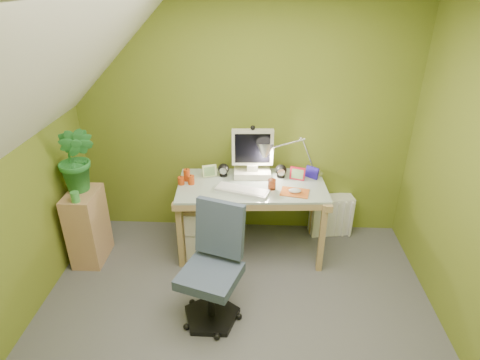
{
  "coord_description": "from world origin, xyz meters",
  "views": [
    {
      "loc": [
        0.14,
        -2.04,
        2.42
      ],
      "look_at": [
        0.0,
        1.0,
        0.85
      ],
      "focal_mm": 30.0,
      "sensor_mm": 36.0,
      "label": 1
    }
  ],
  "objects_px": {
    "potted_plant": "(77,159)",
    "desk_lamp": "(302,148)",
    "monitor": "(253,148)",
    "desk": "(251,218)",
    "radiator": "(331,215)",
    "task_chair": "(210,275)",
    "side_ledge": "(88,226)"
  },
  "relations": [
    {
      "from": "side_ledge",
      "to": "monitor",
      "type": "bearing_deg",
      "value": 14.78
    },
    {
      "from": "side_ledge",
      "to": "desk",
      "type": "bearing_deg",
      "value": 8.17
    },
    {
      "from": "monitor",
      "to": "task_chair",
      "type": "bearing_deg",
      "value": -107.75
    },
    {
      "from": "desk",
      "to": "monitor",
      "type": "xyz_separation_m",
      "value": [
        -0.0,
        0.18,
        0.64
      ]
    },
    {
      "from": "monitor",
      "to": "side_ledge",
      "type": "xyz_separation_m",
      "value": [
        -1.5,
        -0.4,
        -0.65
      ]
    },
    {
      "from": "potted_plant",
      "to": "desk_lamp",
      "type": "bearing_deg",
      "value": 10.05
    },
    {
      "from": "monitor",
      "to": "side_ledge",
      "type": "distance_m",
      "value": 1.68
    },
    {
      "from": "desk_lamp",
      "to": "side_ledge",
      "type": "distance_m",
      "value": 2.09
    },
    {
      "from": "desk",
      "to": "radiator",
      "type": "relative_size",
      "value": 3.2
    },
    {
      "from": "monitor",
      "to": "potted_plant",
      "type": "xyz_separation_m",
      "value": [
        -1.5,
        -0.35,
        0.01
      ]
    },
    {
      "from": "desk_lamp",
      "to": "side_ledge",
      "type": "bearing_deg",
      "value": -167.68
    },
    {
      "from": "desk",
      "to": "monitor",
      "type": "height_order",
      "value": "monitor"
    },
    {
      "from": "monitor",
      "to": "desk_lamp",
      "type": "distance_m",
      "value": 0.45
    },
    {
      "from": "desk",
      "to": "side_ledge",
      "type": "relative_size",
      "value": 1.9
    },
    {
      "from": "monitor",
      "to": "desk_lamp",
      "type": "relative_size",
      "value": 0.96
    },
    {
      "from": "potted_plant",
      "to": "radiator",
      "type": "distance_m",
      "value": 2.5
    },
    {
      "from": "monitor",
      "to": "radiator",
      "type": "distance_m",
      "value": 1.14
    },
    {
      "from": "desk",
      "to": "radiator",
      "type": "bearing_deg",
      "value": 18.04
    },
    {
      "from": "potted_plant",
      "to": "task_chair",
      "type": "relative_size",
      "value": 0.72
    },
    {
      "from": "potted_plant",
      "to": "radiator",
      "type": "relative_size",
      "value": 1.46
    },
    {
      "from": "side_ledge",
      "to": "task_chair",
      "type": "bearing_deg",
      "value": -30.15
    },
    {
      "from": "desk",
      "to": "radiator",
      "type": "distance_m",
      "value": 0.89
    },
    {
      "from": "desk_lamp",
      "to": "desk",
      "type": "bearing_deg",
      "value": -157.34
    },
    {
      "from": "monitor",
      "to": "desk",
      "type": "bearing_deg",
      "value": -93.04
    },
    {
      "from": "desk",
      "to": "potted_plant",
      "type": "relative_size",
      "value": 2.19
    },
    {
      "from": "monitor",
      "to": "radiator",
      "type": "xyz_separation_m",
      "value": [
        0.82,
        0.14,
        -0.79
      ]
    },
    {
      "from": "radiator",
      "to": "monitor",
      "type": "bearing_deg",
      "value": -179.83
    },
    {
      "from": "radiator",
      "to": "desk",
      "type": "bearing_deg",
      "value": -168.18
    },
    {
      "from": "monitor",
      "to": "task_chair",
      "type": "relative_size",
      "value": 0.66
    },
    {
      "from": "side_ledge",
      "to": "radiator",
      "type": "distance_m",
      "value": 2.38
    },
    {
      "from": "desk_lamp",
      "to": "task_chair",
      "type": "bearing_deg",
      "value": -123.07
    },
    {
      "from": "radiator",
      "to": "potted_plant",
      "type": "bearing_deg",
      "value": -177.72
    }
  ]
}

